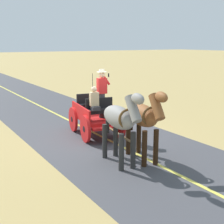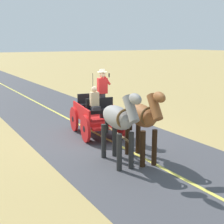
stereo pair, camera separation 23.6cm
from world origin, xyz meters
TOP-DOWN VIEW (x-y plane):
  - ground_plane at (0.00, 0.00)m, footprint 200.00×200.00m
  - road_surface at (0.00, 0.00)m, footprint 5.21×160.00m
  - road_centre_stripe at (0.00, 0.00)m, footprint 0.12×160.00m
  - horse_drawn_carriage at (0.05, -0.24)m, footprint 1.78×4.51m
  - horse_near_side at (0.16, 2.81)m, footprint 0.83×2.15m
  - horse_off_side at (0.90, 2.69)m, footprint 0.73×2.14m

SIDE VIEW (x-z plane):
  - ground_plane at x=0.00m, z-range 0.00..0.00m
  - road_surface at x=0.00m, z-range 0.00..0.01m
  - road_centre_stripe at x=0.00m, z-range 0.01..0.01m
  - horse_drawn_carriage at x=0.05m, z-range -0.43..2.07m
  - horse_near_side at x=0.16m, z-range 0.22..2.43m
  - horse_off_side at x=0.90m, z-range 0.22..2.43m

